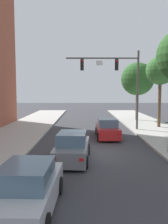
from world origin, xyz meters
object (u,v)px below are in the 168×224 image
object	(u,v)px
car_third_silver	(28,190)
street_tree_second	(160,71)
car_following_grey	(72,148)
street_tree_third	(137,79)
traffic_signal_mast	(117,75)
car_lead_red	(107,129)

from	to	relation	value
car_third_silver	street_tree_second	xyz separation A→B (m)	(9.54, 16.65, 5.14)
car_following_grey	street_tree_third	distance (m)	19.04
traffic_signal_mast	street_tree_second	xyz separation A→B (m)	(4.57, 1.45, 0.50)
car_lead_red	street_tree_second	xyz separation A→B (m)	(5.83, 4.90, 5.14)
traffic_signal_mast	car_lead_red	distance (m)	5.91
car_lead_red	street_tree_third	distance (m)	12.58
car_following_grey	street_tree_second	world-z (taller)	street_tree_second
car_following_grey	traffic_signal_mast	bearing A→B (deg)	68.52
traffic_signal_mast	street_tree_third	size ratio (longest dim) A/B	1.03
car_following_grey	car_third_silver	size ratio (longest dim) A/B	1.01
car_lead_red	car_following_grey	bearing A→B (deg)	-112.27
car_lead_red	street_tree_third	bearing A→B (deg)	65.58
car_lead_red	street_tree_third	size ratio (longest dim) A/B	0.58
traffic_signal_mast	car_following_grey	size ratio (longest dim) A/B	1.73
car_following_grey	street_tree_second	size ratio (longest dim) A/B	0.60
car_third_silver	traffic_signal_mast	bearing A→B (deg)	71.88
car_third_silver	car_lead_red	bearing A→B (deg)	72.44
traffic_signal_mast	car_following_grey	bearing A→B (deg)	-111.48
street_tree_second	street_tree_third	xyz separation A→B (m)	(-0.99, 5.76, -0.52)
car_lead_red	street_tree_second	size ratio (longest dim) A/B	0.59
car_lead_red	street_tree_second	world-z (taller)	street_tree_second
car_lead_red	car_third_silver	world-z (taller)	same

